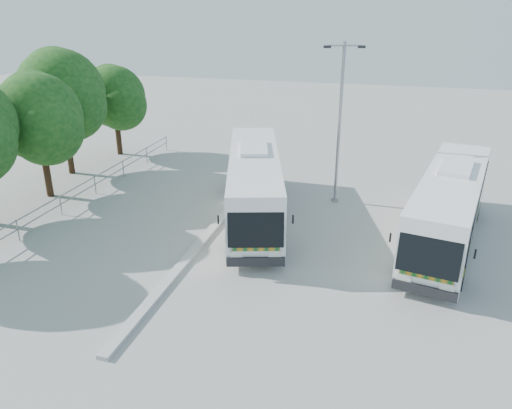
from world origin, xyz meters
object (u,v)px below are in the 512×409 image
(tree_far_e, at_px, (115,97))
(coach_main, at_px, (254,184))
(lamppost, at_px, (340,118))
(coach_adjacent, at_px, (449,206))
(tree_far_d, at_px, (62,93))
(tree_far_c, at_px, (39,117))

(tree_far_e, bearing_deg, coach_main, -34.32)
(lamppost, bearing_deg, coach_adjacent, -48.63)
(tree_far_e, bearing_deg, coach_adjacent, -22.44)
(coach_main, bearing_deg, tree_far_e, 129.42)
(coach_main, distance_m, coach_adjacent, 8.66)
(tree_far_e, distance_m, coach_adjacent, 22.16)
(tree_far_e, distance_m, lamppost, 16.01)
(coach_adjacent, bearing_deg, tree_far_e, 168.81)
(tree_far_d, distance_m, lamppost, 15.92)
(tree_far_d, bearing_deg, tree_far_e, 81.37)
(tree_far_d, xyz_separation_m, coach_adjacent, (21.06, -3.92, -3.16))
(tree_far_d, distance_m, coach_adjacent, 21.65)
(tree_far_c, bearing_deg, tree_far_e, 93.54)
(coach_adjacent, distance_m, lamppost, 6.81)
(lamppost, bearing_deg, coach_main, -152.99)
(tree_far_d, bearing_deg, coach_adjacent, -10.53)
(tree_far_c, xyz_separation_m, coach_adjacent, (19.87, -0.22, -2.60))
(lamppost, bearing_deg, tree_far_e, 147.68)
(coach_adjacent, bearing_deg, tree_far_d, -179.28)
(coach_main, bearing_deg, coach_adjacent, -18.99)
(coach_main, bearing_deg, tree_far_c, 164.74)
(coach_adjacent, relative_size, lamppost, 1.39)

